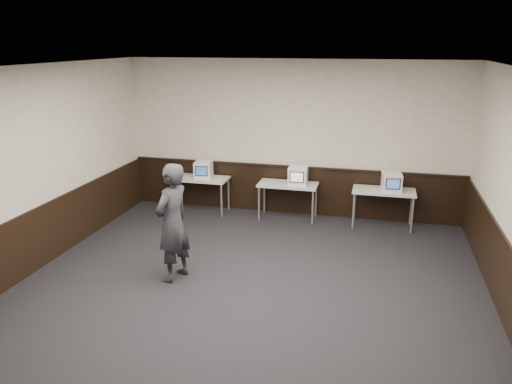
# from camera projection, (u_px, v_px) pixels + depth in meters

# --- Properties ---
(floor) EXTENTS (8.00, 8.00, 0.00)m
(floor) POSITION_uv_depth(u_px,v_px,m) (241.00, 303.00, 7.02)
(floor) COLOR black
(floor) RESTS_ON ground
(ceiling) EXTENTS (8.00, 8.00, 0.00)m
(ceiling) POSITION_uv_depth(u_px,v_px,m) (238.00, 70.00, 6.09)
(ceiling) COLOR white
(ceiling) RESTS_ON back_wall
(back_wall) EXTENTS (7.00, 0.00, 7.00)m
(back_wall) POSITION_uv_depth(u_px,v_px,m) (292.00, 139.00, 10.27)
(back_wall) COLOR beige
(back_wall) RESTS_ON ground
(left_wall) EXTENTS (0.00, 8.00, 8.00)m
(left_wall) POSITION_uv_depth(u_px,v_px,m) (12.00, 178.00, 7.36)
(left_wall) COLOR beige
(left_wall) RESTS_ON ground
(wainscot_back) EXTENTS (6.98, 0.04, 1.00)m
(wainscot_back) POSITION_uv_depth(u_px,v_px,m) (291.00, 190.00, 10.57)
(wainscot_back) COLOR black
(wainscot_back) RESTS_ON back_wall
(wainscot_left) EXTENTS (0.04, 7.98, 1.00)m
(wainscot_left) POSITION_uv_depth(u_px,v_px,m) (23.00, 247.00, 7.68)
(wainscot_left) COLOR black
(wainscot_left) RESTS_ON left_wall
(wainscot_rail) EXTENTS (6.98, 0.06, 0.04)m
(wainscot_rail) POSITION_uv_depth(u_px,v_px,m) (291.00, 167.00, 10.40)
(wainscot_rail) COLOR black
(wainscot_rail) RESTS_ON wainscot_back
(desk_left) EXTENTS (1.20, 0.60, 0.75)m
(desk_left) POSITION_uv_depth(u_px,v_px,m) (200.00, 181.00, 10.60)
(desk_left) COLOR beige
(desk_left) RESTS_ON ground
(desk_center) EXTENTS (1.20, 0.60, 0.75)m
(desk_center) POSITION_uv_depth(u_px,v_px,m) (288.00, 187.00, 10.16)
(desk_center) COLOR beige
(desk_center) RESTS_ON ground
(desk_right) EXTENTS (1.20, 0.60, 0.75)m
(desk_right) POSITION_uv_depth(u_px,v_px,m) (384.00, 194.00, 9.73)
(desk_right) COLOR beige
(desk_right) RESTS_ON ground
(emac_left) EXTENTS (0.39, 0.41, 0.35)m
(emac_left) POSITION_uv_depth(u_px,v_px,m) (203.00, 170.00, 10.52)
(emac_left) COLOR white
(emac_left) RESTS_ON desk_left
(emac_center) EXTENTS (0.39, 0.42, 0.38)m
(emac_center) POSITION_uv_depth(u_px,v_px,m) (298.00, 176.00, 10.02)
(emac_center) COLOR white
(emac_center) RESTS_ON desk_center
(emac_right) EXTENTS (0.41, 0.43, 0.36)m
(emac_right) POSITION_uv_depth(u_px,v_px,m) (392.00, 182.00, 9.59)
(emac_right) COLOR white
(emac_right) RESTS_ON desk_right
(person) EXTENTS (0.61, 0.77, 1.83)m
(person) POSITION_uv_depth(u_px,v_px,m) (173.00, 223.00, 7.50)
(person) COLOR #28282D
(person) RESTS_ON ground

